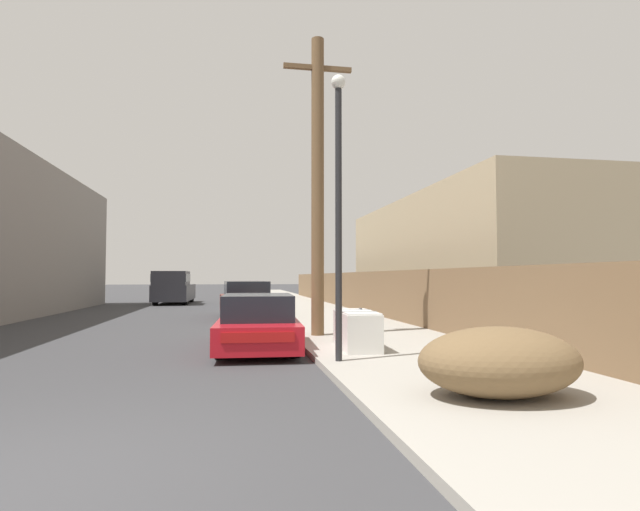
% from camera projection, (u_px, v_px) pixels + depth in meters
% --- Properties ---
extents(ground_plane, '(220.00, 220.00, 0.00)m').
position_uv_depth(ground_plane, '(7.00, 489.00, 3.76)').
color(ground_plane, '#38383A').
extents(sidewalk_curb, '(4.20, 63.00, 0.12)m').
position_uv_depth(sidewalk_curb, '(297.00, 305.00, 27.81)').
color(sidewalk_curb, '#9E998E').
rests_on(sidewalk_curb, ground).
extents(discarded_fridge, '(0.80, 1.80, 0.80)m').
position_uv_depth(discarded_fridge, '(357.00, 330.00, 10.37)').
color(discarded_fridge, silver).
rests_on(discarded_fridge, sidewalk_curb).
extents(parked_sports_car_red, '(1.94, 4.70, 1.22)m').
position_uv_depth(parked_sports_car_red, '(258.00, 324.00, 11.20)').
color(parked_sports_car_red, red).
rests_on(parked_sports_car_red, ground).
extents(car_parked_mid, '(2.09, 4.77, 1.44)m').
position_uv_depth(car_parked_mid, '(246.00, 301.00, 19.57)').
color(car_parked_mid, '#5B1E19').
rests_on(car_parked_mid, ground).
extents(car_parked_far, '(1.96, 4.28, 1.40)m').
position_uv_depth(car_parked_far, '(244.00, 295.00, 26.21)').
color(car_parked_far, silver).
rests_on(car_parked_far, ground).
extents(pickup_truck, '(2.11, 5.58, 1.95)m').
position_uv_depth(pickup_truck, '(173.00, 288.00, 29.84)').
color(pickup_truck, '#232328').
rests_on(pickup_truck, ground).
extents(utility_pole, '(1.80, 0.33, 7.74)m').
position_uv_depth(utility_pole, '(318.00, 182.00, 12.92)').
color(utility_pole, brown).
rests_on(utility_pole, sidewalk_curb).
extents(street_lamp, '(0.26, 0.26, 5.15)m').
position_uv_depth(street_lamp, '(339.00, 195.00, 8.95)').
color(street_lamp, '#232326').
rests_on(street_lamp, sidewalk_curb).
extents(brush_pile, '(2.06, 1.52, 0.86)m').
position_uv_depth(brush_pile, '(499.00, 362.00, 6.20)').
color(brush_pile, brown).
rests_on(brush_pile, sidewalk_curb).
extents(wooden_fence, '(0.08, 37.76, 1.71)m').
position_uv_depth(wooden_fence, '(353.00, 291.00, 23.18)').
color(wooden_fence, brown).
rests_on(wooden_fence, sidewalk_curb).
extents(building_right_house, '(6.00, 15.54, 4.93)m').
position_uv_depth(building_right_house, '(467.00, 257.00, 21.65)').
color(building_right_house, tan).
rests_on(building_right_house, ground).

